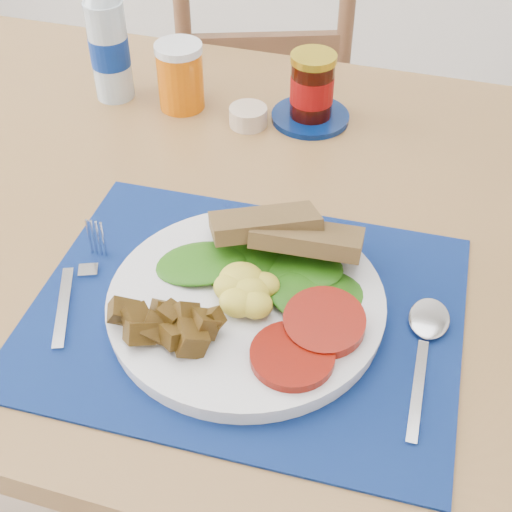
{
  "coord_description": "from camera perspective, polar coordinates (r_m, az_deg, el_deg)",
  "views": [
    {
      "loc": [
        0.42,
        -0.52,
        1.36
      ],
      "look_at": [
        0.25,
        0.06,
        0.8
      ],
      "focal_mm": 50.0,
      "sensor_mm": 36.0,
      "label": 1
    }
  ],
  "objects": [
    {
      "name": "ramekin",
      "position": [
        1.14,
        -0.63,
        11.11
      ],
      "size": [
        0.06,
        0.06,
        0.03
      ],
      "primitive_type": "cylinder",
      "color": "#C7AD92",
      "rests_on": "table"
    },
    {
      "name": "table",
      "position": [
        1.09,
        -10.57,
        2.08
      ],
      "size": [
        1.4,
        0.9,
        0.75
      ],
      "color": "brown",
      "rests_on": "ground"
    },
    {
      "name": "water_bottle",
      "position": [
        1.2,
        -11.73,
        16.38
      ],
      "size": [
        0.06,
        0.06,
        0.22
      ],
      "color": "#ADBFCC",
      "rests_on": "table"
    },
    {
      "name": "juice_glass",
      "position": [
        1.18,
        -6.06,
        13.98
      ],
      "size": [
        0.07,
        0.07,
        0.1
      ],
      "primitive_type": "cylinder",
      "color": "#D55E05",
      "rests_on": "table"
    },
    {
      "name": "fork",
      "position": [
        0.88,
        -13.94,
        -2.11
      ],
      "size": [
        0.06,
        0.18,
        0.0
      ],
      "rotation": [
        0.0,
        0.0,
        0.39
      ],
      "color": "#B2B5BA",
      "rests_on": "placemat"
    },
    {
      "name": "breakfast_plate",
      "position": [
        0.81,
        -1.31,
        -3.42
      ],
      "size": [
        0.31,
        0.31,
        0.08
      ],
      "rotation": [
        0.0,
        0.0,
        0.31
      ],
      "color": "silver",
      "rests_on": "placemat"
    },
    {
      "name": "chair_far",
      "position": [
        1.71,
        0.43,
        14.19
      ],
      "size": [
        0.5,
        0.49,
        1.07
      ],
      "rotation": [
        0.0,
        0.0,
        3.48
      ],
      "color": "brown",
      "rests_on": "ground"
    },
    {
      "name": "spoon",
      "position": [
        0.82,
        13.42,
        -6.47
      ],
      "size": [
        0.05,
        0.2,
        0.01
      ],
      "rotation": [
        0.0,
        0.0,
        0.03
      ],
      "color": "#B2B5BA",
      "rests_on": "placemat"
    },
    {
      "name": "placemat",
      "position": [
        0.83,
        -0.79,
        -4.43
      ],
      "size": [
        0.5,
        0.4,
        0.0
      ],
      "primitive_type": "cube",
      "rotation": [
        0.0,
        0.0,
        0.03
      ],
      "color": "#040433",
      "rests_on": "table"
    },
    {
      "name": "jam_on_saucer",
      "position": [
        1.14,
        4.48,
        12.96
      ],
      "size": [
        0.12,
        0.12,
        0.11
      ],
      "color": "#051A51",
      "rests_on": "table"
    }
  ]
}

